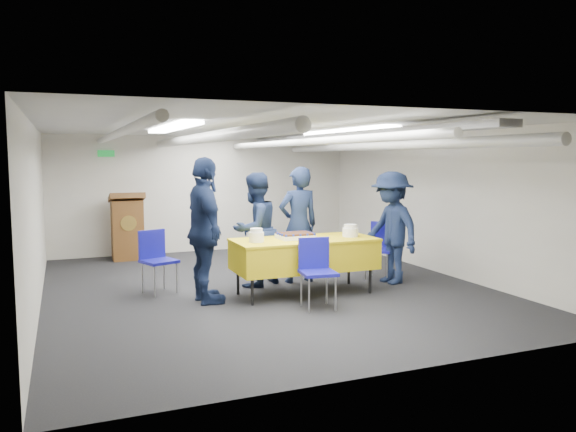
{
  "coord_description": "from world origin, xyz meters",
  "views": [
    {
      "loc": [
        -2.68,
        -7.55,
        1.88
      ],
      "look_at": [
        0.28,
        -0.2,
        1.05
      ],
      "focal_mm": 35.0,
      "sensor_mm": 36.0,
      "label": 1
    }
  ],
  "objects_px": {
    "chair_near": "(316,265)",
    "chair_left": "(156,255)",
    "serving_table": "(304,254)",
    "sailor_c": "(205,231)",
    "sheet_cake": "(295,236)",
    "chair_right": "(381,244)",
    "sailor_d": "(391,228)",
    "sailor_a": "(298,225)",
    "podium": "(127,226)",
    "sailor_b": "(255,229)"
  },
  "relations": [
    {
      "from": "chair_near",
      "to": "chair_left",
      "type": "bearing_deg",
      "value": 138.83
    },
    {
      "from": "serving_table",
      "to": "chair_left",
      "type": "height_order",
      "value": "chair_left"
    },
    {
      "from": "sailor_c",
      "to": "sheet_cake",
      "type": "bearing_deg",
      "value": -91.36
    },
    {
      "from": "chair_near",
      "to": "chair_right",
      "type": "xyz_separation_m",
      "value": [
        1.67,
        1.2,
        0.0
      ]
    },
    {
      "from": "chair_right",
      "to": "sailor_d",
      "type": "xyz_separation_m",
      "value": [
        -0.06,
        -0.38,
        0.3
      ]
    },
    {
      "from": "sailor_a",
      "to": "chair_near",
      "type": "bearing_deg",
      "value": 73.44
    },
    {
      "from": "chair_right",
      "to": "sailor_c",
      "type": "xyz_separation_m",
      "value": [
        -2.91,
        -0.48,
        0.41
      ]
    },
    {
      "from": "chair_near",
      "to": "chair_left",
      "type": "xyz_separation_m",
      "value": [
        -1.75,
        1.53,
        0.0
      ]
    },
    {
      "from": "sailor_c",
      "to": "sailor_d",
      "type": "xyz_separation_m",
      "value": [
        2.85,
        0.1,
        -0.11
      ]
    },
    {
      "from": "chair_near",
      "to": "sailor_d",
      "type": "xyz_separation_m",
      "value": [
        1.61,
        0.81,
        0.3
      ]
    },
    {
      "from": "sheet_cake",
      "to": "sailor_c",
      "type": "relative_size",
      "value": 0.26
    },
    {
      "from": "sheet_cake",
      "to": "sailor_d",
      "type": "height_order",
      "value": "sailor_d"
    },
    {
      "from": "sailor_a",
      "to": "sheet_cake",
      "type": "bearing_deg",
      "value": 61.33
    },
    {
      "from": "serving_table",
      "to": "sailor_a",
      "type": "xyz_separation_m",
      "value": [
        0.22,
        0.72,
        0.31
      ]
    },
    {
      "from": "podium",
      "to": "chair_right",
      "type": "height_order",
      "value": "podium"
    },
    {
      "from": "serving_table",
      "to": "sailor_a",
      "type": "height_order",
      "value": "sailor_a"
    },
    {
      "from": "serving_table",
      "to": "podium",
      "type": "height_order",
      "value": "podium"
    },
    {
      "from": "sailor_c",
      "to": "sailor_d",
      "type": "bearing_deg",
      "value": -89.79
    },
    {
      "from": "sailor_d",
      "to": "serving_table",
      "type": "bearing_deg",
      "value": -90.64
    },
    {
      "from": "podium",
      "to": "chair_near",
      "type": "relative_size",
      "value": 1.44
    },
    {
      "from": "sheet_cake",
      "to": "chair_near",
      "type": "xyz_separation_m",
      "value": [
        -0.02,
        -0.73,
        -0.28
      ]
    },
    {
      "from": "sailor_d",
      "to": "sailor_b",
      "type": "bearing_deg",
      "value": -113.0
    },
    {
      "from": "sheet_cake",
      "to": "sailor_d",
      "type": "bearing_deg",
      "value": 3.2
    },
    {
      "from": "chair_right",
      "to": "sailor_d",
      "type": "height_order",
      "value": "sailor_d"
    },
    {
      "from": "sailor_d",
      "to": "sheet_cake",
      "type": "bearing_deg",
      "value": -92.96
    },
    {
      "from": "chair_near",
      "to": "sailor_c",
      "type": "distance_m",
      "value": 1.49
    },
    {
      "from": "sailor_c",
      "to": "podium",
      "type": "bearing_deg",
      "value": 7.77
    },
    {
      "from": "chair_right",
      "to": "chair_left",
      "type": "distance_m",
      "value": 3.44
    },
    {
      "from": "serving_table",
      "to": "chair_right",
      "type": "distance_m",
      "value": 1.63
    },
    {
      "from": "sailor_b",
      "to": "sailor_c",
      "type": "distance_m",
      "value": 1.14
    },
    {
      "from": "sheet_cake",
      "to": "chair_right",
      "type": "bearing_deg",
      "value": 15.86
    },
    {
      "from": "sailor_a",
      "to": "sailor_b",
      "type": "bearing_deg",
      "value": -3.1
    },
    {
      "from": "chair_left",
      "to": "sailor_c",
      "type": "xyz_separation_m",
      "value": [
        0.51,
        -0.81,
        0.41
      ]
    },
    {
      "from": "serving_table",
      "to": "sailor_d",
      "type": "height_order",
      "value": "sailor_d"
    },
    {
      "from": "podium",
      "to": "serving_table",
      "type": "bearing_deg",
      "value": -61.42
    },
    {
      "from": "chair_near",
      "to": "sailor_d",
      "type": "bearing_deg",
      "value": 26.83
    },
    {
      "from": "chair_near",
      "to": "sailor_b",
      "type": "xyz_separation_m",
      "value": [
        -0.34,
        1.4,
        0.3
      ]
    },
    {
      "from": "podium",
      "to": "chair_near",
      "type": "height_order",
      "value": "podium"
    },
    {
      "from": "chair_near",
      "to": "chair_right",
      "type": "relative_size",
      "value": 1.0
    },
    {
      "from": "podium",
      "to": "chair_right",
      "type": "bearing_deg",
      "value": -41.4
    },
    {
      "from": "chair_near",
      "to": "sailor_d",
      "type": "height_order",
      "value": "sailor_d"
    },
    {
      "from": "sheet_cake",
      "to": "chair_near",
      "type": "height_order",
      "value": "chair_near"
    },
    {
      "from": "serving_table",
      "to": "sailor_b",
      "type": "xyz_separation_m",
      "value": [
        -0.47,
        0.73,
        0.27
      ]
    },
    {
      "from": "serving_table",
      "to": "sailor_c",
      "type": "height_order",
      "value": "sailor_c"
    },
    {
      "from": "chair_right",
      "to": "sailor_d",
      "type": "relative_size",
      "value": 0.52
    },
    {
      "from": "serving_table",
      "to": "sailor_d",
      "type": "bearing_deg",
      "value": 5.51
    },
    {
      "from": "chair_near",
      "to": "chair_right",
      "type": "distance_m",
      "value": 2.06
    },
    {
      "from": "chair_near",
      "to": "chair_left",
      "type": "distance_m",
      "value": 2.32
    },
    {
      "from": "chair_right",
      "to": "chair_left",
      "type": "xyz_separation_m",
      "value": [
        -3.42,
        0.33,
        0.0
      ]
    },
    {
      "from": "sailor_a",
      "to": "sailor_d",
      "type": "distance_m",
      "value": 1.39
    }
  ]
}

